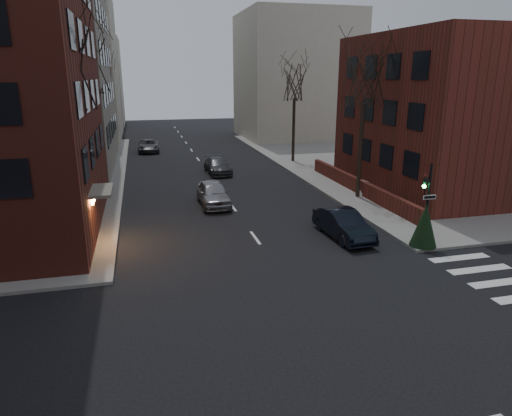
{
  "coord_description": "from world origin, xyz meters",
  "views": [
    {
      "loc": [
        -5.48,
        -9.89,
        8.24
      ],
      "look_at": [
        -0.27,
        10.78,
        2.0
      ],
      "focal_mm": 32.0,
      "sensor_mm": 36.0,
      "label": 1
    }
  ],
  "objects_px": {
    "evergreen_shrub": "(425,225)",
    "car_lane_silver": "(213,193)",
    "streetlamp_far": "(113,114)",
    "car_lane_gray": "(218,166)",
    "tree_left_a": "(63,70)",
    "tree_right_a": "(365,78)",
    "sandwich_board": "(364,188)",
    "traffic_signal": "(426,208)",
    "tree_left_b": "(88,65)",
    "tree_left_c": "(103,77)",
    "parked_sedan": "(343,224)",
    "car_lane_far": "(149,146)",
    "tree_right_b": "(295,82)",
    "streetlamp_near": "(99,138)"
  },
  "relations": [
    {
      "from": "car_lane_gray",
      "to": "car_lane_silver",
      "type": "bearing_deg",
      "value": -103.61
    },
    {
      "from": "parked_sedan",
      "to": "car_lane_far",
      "type": "height_order",
      "value": "parked_sedan"
    },
    {
      "from": "streetlamp_far",
      "to": "sandwich_board",
      "type": "height_order",
      "value": "streetlamp_far"
    },
    {
      "from": "traffic_signal",
      "to": "tree_left_b",
      "type": "distance_m",
      "value": 24.87
    },
    {
      "from": "traffic_signal",
      "to": "tree_right_b",
      "type": "relative_size",
      "value": 0.44
    },
    {
      "from": "parked_sedan",
      "to": "evergreen_shrub",
      "type": "xyz_separation_m",
      "value": [
        3.15,
        -2.41,
        0.49
      ]
    },
    {
      "from": "tree_left_a",
      "to": "tree_right_a",
      "type": "distance_m",
      "value": 18.05
    },
    {
      "from": "tree_left_b",
      "to": "evergreen_shrub",
      "type": "height_order",
      "value": "tree_left_b"
    },
    {
      "from": "streetlamp_far",
      "to": "car_lane_silver",
      "type": "height_order",
      "value": "streetlamp_far"
    },
    {
      "from": "streetlamp_far",
      "to": "car_lane_gray",
      "type": "relative_size",
      "value": 1.36
    },
    {
      "from": "traffic_signal",
      "to": "parked_sedan",
      "type": "xyz_separation_m",
      "value": [
        -3.46,
        1.92,
        -1.17
      ]
    },
    {
      "from": "tree_left_c",
      "to": "car_lane_far",
      "type": "xyz_separation_m",
      "value": [
        4.08,
        1.97,
        -7.36
      ]
    },
    {
      "from": "tree_left_b",
      "to": "tree_right_a",
      "type": "relative_size",
      "value": 1.11
    },
    {
      "from": "traffic_signal",
      "to": "sandwich_board",
      "type": "height_order",
      "value": "traffic_signal"
    },
    {
      "from": "traffic_signal",
      "to": "tree_right_b",
      "type": "bearing_deg",
      "value": 87.85
    },
    {
      "from": "tree_right_b",
      "to": "car_lane_far",
      "type": "relative_size",
      "value": 1.9
    },
    {
      "from": "tree_right_a",
      "to": "sandwich_board",
      "type": "height_order",
      "value": "tree_right_a"
    },
    {
      "from": "car_lane_silver",
      "to": "car_lane_gray",
      "type": "bearing_deg",
      "value": 78.56
    },
    {
      "from": "tree_left_c",
      "to": "tree_left_a",
      "type": "bearing_deg",
      "value": -90.0
    },
    {
      "from": "streetlamp_near",
      "to": "car_lane_gray",
      "type": "relative_size",
      "value": 1.36
    },
    {
      "from": "streetlamp_far",
      "to": "sandwich_board",
      "type": "xyz_separation_m",
      "value": [
        17.58,
        -23.76,
        -3.57
      ]
    },
    {
      "from": "tree_right_b",
      "to": "car_lane_gray",
      "type": "bearing_deg",
      "value": -157.09
    },
    {
      "from": "tree_left_a",
      "to": "tree_right_a",
      "type": "bearing_deg",
      "value": 12.8
    },
    {
      "from": "car_lane_gray",
      "to": "evergreen_shrub",
      "type": "distance_m",
      "value": 21.25
    },
    {
      "from": "tree_left_b",
      "to": "streetlamp_far",
      "type": "distance_m",
      "value": 16.68
    },
    {
      "from": "evergreen_shrub",
      "to": "car_lane_silver",
      "type": "bearing_deg",
      "value": 130.37
    },
    {
      "from": "car_lane_far",
      "to": "sandwich_board",
      "type": "bearing_deg",
      "value": -58.29
    },
    {
      "from": "tree_right_a",
      "to": "streetlamp_near",
      "type": "relative_size",
      "value": 1.55
    },
    {
      "from": "evergreen_shrub",
      "to": "tree_left_b",
      "type": "bearing_deg",
      "value": 133.19
    },
    {
      "from": "streetlamp_near",
      "to": "parked_sedan",
      "type": "xyz_separation_m",
      "value": [
        12.67,
        -11.09,
        -3.5
      ]
    },
    {
      "from": "tree_left_a",
      "to": "sandwich_board",
      "type": "xyz_separation_m",
      "value": [
        18.18,
        4.24,
        -7.81
      ]
    },
    {
      "from": "car_lane_silver",
      "to": "car_lane_gray",
      "type": "relative_size",
      "value": 1.0
    },
    {
      "from": "tree_right_b",
      "to": "parked_sedan",
      "type": "height_order",
      "value": "tree_right_b"
    },
    {
      "from": "tree_left_c",
      "to": "car_lane_silver",
      "type": "height_order",
      "value": "tree_left_c"
    },
    {
      "from": "tree_left_b",
      "to": "car_lane_silver",
      "type": "distance_m",
      "value": 13.29
    },
    {
      "from": "streetlamp_far",
      "to": "sandwich_board",
      "type": "bearing_deg",
      "value": -53.5
    },
    {
      "from": "tree_left_c",
      "to": "car_lane_gray",
      "type": "distance_m",
      "value": 16.61
    },
    {
      "from": "streetlamp_far",
      "to": "tree_right_a",
      "type": "bearing_deg",
      "value": -54.69
    },
    {
      "from": "tree_right_b",
      "to": "parked_sedan",
      "type": "relative_size",
      "value": 2.06
    },
    {
      "from": "car_lane_far",
      "to": "parked_sedan",
      "type": "bearing_deg",
      "value": -72.52
    },
    {
      "from": "traffic_signal",
      "to": "tree_left_a",
      "type": "distance_m",
      "value": 18.66
    },
    {
      "from": "tree_left_c",
      "to": "car_lane_silver",
      "type": "distance_m",
      "value": 23.67
    },
    {
      "from": "car_lane_gray",
      "to": "evergreen_shrub",
      "type": "bearing_deg",
      "value": -73.72
    },
    {
      "from": "streetlamp_far",
      "to": "parked_sedan",
      "type": "distance_m",
      "value": 33.75
    },
    {
      "from": "parked_sedan",
      "to": "sandwich_board",
      "type": "relative_size",
      "value": 4.33
    },
    {
      "from": "car_lane_far",
      "to": "evergreen_shrub",
      "type": "xyz_separation_m",
      "value": [
        12.35,
        -33.47,
        0.56
      ]
    },
    {
      "from": "car_lane_far",
      "to": "tree_right_b",
      "type": "bearing_deg",
      "value": -35.41
    },
    {
      "from": "streetlamp_near",
      "to": "car_lane_gray",
      "type": "height_order",
      "value": "streetlamp_near"
    },
    {
      "from": "tree_left_c",
      "to": "streetlamp_far",
      "type": "bearing_deg",
      "value": 73.3
    },
    {
      "from": "car_lane_far",
      "to": "traffic_signal",
      "type": "bearing_deg",
      "value": -68.01
    }
  ]
}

